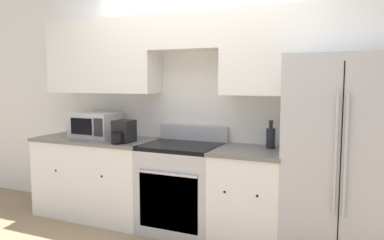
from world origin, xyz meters
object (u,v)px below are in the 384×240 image
oven_range (182,187)px  refrigerator (342,157)px  microwave (95,125)px  bottle (271,137)px

oven_range → refrigerator: refrigerator is taller
oven_range → microwave: microwave is taller
refrigerator → microwave: refrigerator is taller
oven_range → refrigerator: size_ratio=0.60×
refrigerator → bottle: (-0.63, 0.07, 0.12)m
microwave → bottle: bearing=2.1°
bottle → microwave: bearing=-177.9°
microwave → refrigerator: bearing=-0.1°
bottle → refrigerator: bearing=-6.8°
oven_range → bottle: 1.02m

